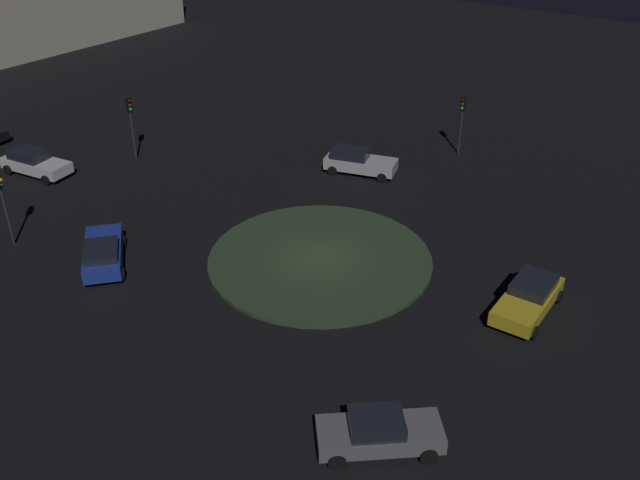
# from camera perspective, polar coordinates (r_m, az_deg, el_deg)

# --- Properties ---
(ground_plane) EXTENTS (120.10, 120.10, 0.00)m
(ground_plane) POSITION_cam_1_polar(r_m,az_deg,el_deg) (36.38, -0.00, -1.66)
(ground_plane) COLOR black
(roundabout_island) EXTENTS (11.41, 11.41, 0.19)m
(roundabout_island) POSITION_cam_1_polar(r_m,az_deg,el_deg) (36.33, -0.00, -1.54)
(roundabout_island) COLOR #2D4228
(roundabout_island) RESTS_ON ground_plane
(car_blue) EXTENTS (4.44, 4.44, 1.51)m
(car_blue) POSITION_cam_1_polar(r_m,az_deg,el_deg) (37.16, -16.95, -0.97)
(car_blue) COLOR #1E38A5
(car_blue) RESTS_ON ground_plane
(car_silver) EXTENTS (4.73, 2.75, 1.54)m
(car_silver) POSITION_cam_1_polar(r_m,az_deg,el_deg) (45.30, 3.08, 6.29)
(car_silver) COLOR silver
(car_silver) RESTS_ON ground_plane
(car_grey) EXTENTS (4.60, 4.08, 1.47)m
(car_grey) POSITION_cam_1_polar(r_m,az_deg,el_deg) (26.19, 4.73, -15.05)
(car_grey) COLOR slate
(car_grey) RESTS_ON ground_plane
(car_white) EXTENTS (4.66, 2.29, 1.53)m
(car_white) POSITION_cam_1_polar(r_m,az_deg,el_deg) (48.52, -21.84, 5.77)
(car_white) COLOR white
(car_white) RESTS_ON ground_plane
(car_yellow) EXTENTS (2.25, 4.60, 1.46)m
(car_yellow) POSITION_cam_1_polar(r_m,az_deg,el_deg) (33.73, 16.34, -4.42)
(car_yellow) COLOR gold
(car_yellow) RESTS_ON ground_plane
(traffic_light_northeast) EXTENTS (0.40, 0.37, 4.24)m
(traffic_light_northeast) POSITION_cam_1_polar(r_m,az_deg,el_deg) (39.72, -24.06, 3.40)
(traffic_light_northeast) COLOR #2D2D2D
(traffic_light_northeast) RESTS_ON ground_plane
(traffic_light_south) EXTENTS (0.31, 0.36, 3.97)m
(traffic_light_south) POSITION_cam_1_polar(r_m,az_deg,el_deg) (48.11, 11.28, 9.86)
(traffic_light_south) COLOR #2D2D2D
(traffic_light_south) RESTS_ON ground_plane
(traffic_light_east) EXTENTS (0.38, 0.34, 4.27)m
(traffic_light_east) POSITION_cam_1_polar(r_m,az_deg,el_deg) (47.74, -14.88, 9.51)
(traffic_light_east) COLOR #2D2D2D
(traffic_light_east) RESTS_ON ground_plane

